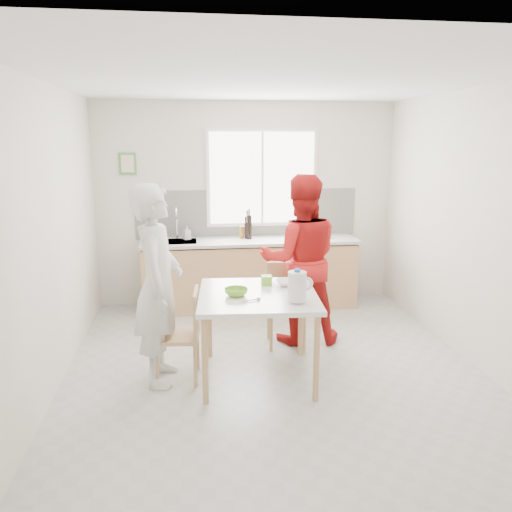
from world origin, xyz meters
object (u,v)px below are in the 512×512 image
(bowl_white, at_px, (287,283))
(wine_bottle_a, at_px, (249,227))
(person_red, at_px, (300,260))
(milk_jug, at_px, (298,286))
(chair_left, at_px, (184,331))
(wine_bottle_b, at_px, (247,227))
(dining_table, at_px, (258,302))
(chair_far, at_px, (286,300))
(bowl_green, at_px, (236,292))
(person_white, at_px, (158,285))

(bowl_white, height_order, wine_bottle_a, wine_bottle_a)
(person_red, relative_size, milk_jug, 6.58)
(chair_left, distance_m, wine_bottle_b, 2.33)
(dining_table, xyz_separation_m, wine_bottle_b, (0.15, 2.14, 0.33))
(chair_far, relative_size, bowl_green, 4.18)
(bowl_green, distance_m, milk_jug, 0.58)
(person_white, distance_m, wine_bottle_b, 2.33)
(chair_far, distance_m, person_red, 0.47)
(milk_jug, relative_size, wine_bottle_a, 0.88)
(bowl_white, height_order, milk_jug, milk_jug)
(chair_far, relative_size, wine_bottle_a, 2.78)
(dining_table, height_order, wine_bottle_a, wine_bottle_a)
(dining_table, xyz_separation_m, milk_jug, (0.30, -0.30, 0.24))
(bowl_white, bearing_deg, wine_bottle_b, 94.99)
(chair_far, relative_size, wine_bottle_b, 2.97)
(chair_far, xyz_separation_m, bowl_white, (-0.09, -0.56, 0.36))
(bowl_white, distance_m, wine_bottle_a, 1.90)
(chair_left, relative_size, wine_bottle_a, 2.71)
(dining_table, relative_size, person_red, 0.62)
(person_white, bearing_deg, wine_bottle_a, -23.24)
(bowl_green, bearing_deg, wine_bottle_a, 80.02)
(bowl_green, bearing_deg, person_white, 171.38)
(chair_left, bearing_deg, bowl_green, 84.11)
(wine_bottle_b, bearing_deg, bowl_green, -99.25)
(person_red, xyz_separation_m, wine_bottle_a, (-0.41, 1.27, 0.15))
(dining_table, distance_m, chair_far, 0.92)
(wine_bottle_a, height_order, wine_bottle_b, wine_bottle_a)
(person_white, bearing_deg, milk_jug, -102.84)
(wine_bottle_a, bearing_deg, bowl_white, -85.59)
(milk_jug, distance_m, wine_bottle_b, 2.46)
(milk_jug, xyz_separation_m, wine_bottle_b, (-0.15, 2.45, 0.09))
(bowl_green, height_order, bowl_white, bowl_green)
(wine_bottle_b, bearing_deg, bowl_white, -85.01)
(bowl_white, bearing_deg, chair_far, 80.41)
(dining_table, bearing_deg, chair_left, 175.45)
(wine_bottle_a, bearing_deg, dining_table, -94.71)
(person_white, bearing_deg, person_red, -58.17)
(milk_jug, bearing_deg, wine_bottle_a, 97.57)
(person_white, bearing_deg, chair_left, -90.00)
(chair_left, bearing_deg, chair_far, 128.32)
(bowl_white, xyz_separation_m, wine_bottle_b, (-0.17, 1.92, 0.22))
(person_red, height_order, bowl_green, person_red)
(chair_far, height_order, person_red, person_red)
(bowl_green, relative_size, bowl_white, 0.98)
(dining_table, bearing_deg, chair_far, 62.27)
(chair_left, relative_size, milk_jug, 3.09)
(dining_table, height_order, chair_left, chair_left)
(chair_left, distance_m, person_red, 1.55)
(person_white, height_order, wine_bottle_b, person_white)
(bowl_white, relative_size, wine_bottle_a, 0.68)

